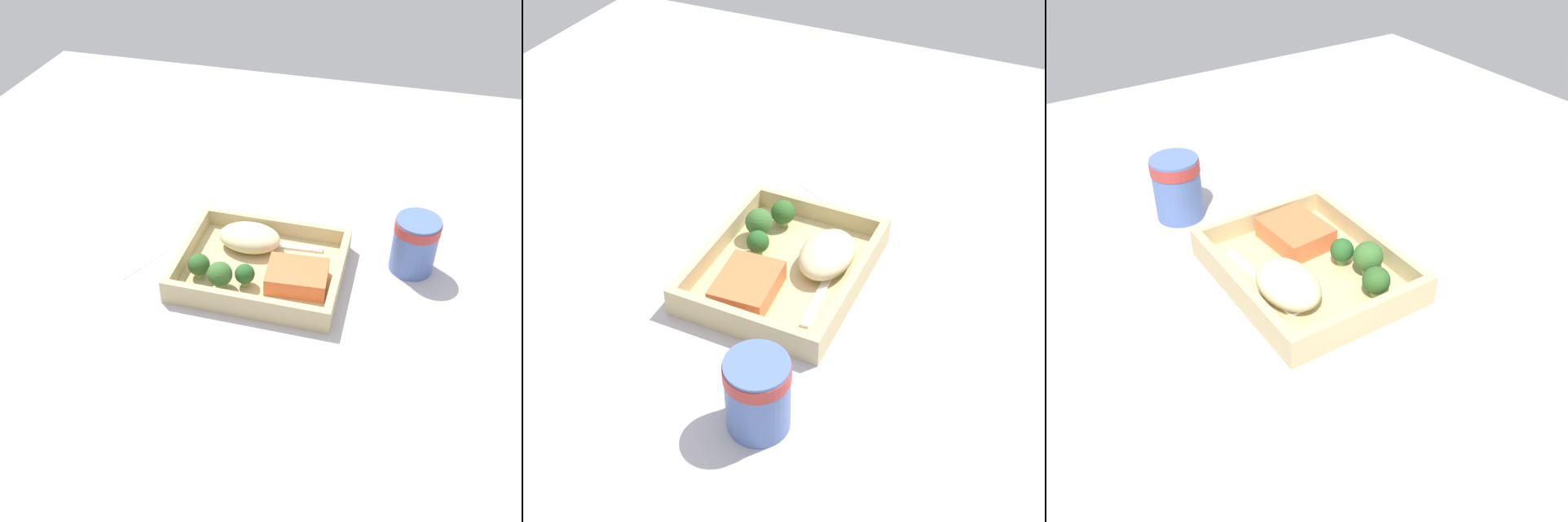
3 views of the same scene
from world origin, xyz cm
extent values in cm
cube|color=#B3AFB6|center=(0.00, 0.00, -1.00)|extent=(160.00, 160.00, 2.00)
cube|color=tan|center=(0.00, 0.00, 0.60)|extent=(26.17, 21.09, 1.20)
cube|color=tan|center=(0.00, -9.95, 2.64)|extent=(26.17, 1.20, 2.88)
cube|color=tan|center=(0.00, 9.95, 2.64)|extent=(26.17, 1.20, 2.88)
cube|color=tan|center=(-12.49, 0.00, 2.64)|extent=(1.20, 18.69, 2.88)
cube|color=tan|center=(12.49, 0.00, 2.64)|extent=(1.20, 18.69, 2.88)
cube|color=orange|center=(-6.43, 2.22, 2.69)|extent=(9.90, 7.99, 2.97)
ellipsoid|color=beige|center=(3.23, -4.89, 3.18)|extent=(10.43, 7.11, 3.96)
cylinder|color=#8AA15D|center=(8.91, 4.32, 1.89)|extent=(1.34, 1.34, 1.37)
sphere|color=#305E26|center=(8.91, 4.32, 3.54)|extent=(3.52, 3.52, 3.52)
cylinder|color=#779756|center=(1.34, 4.57, 1.91)|extent=(1.20, 1.20, 1.43)
sphere|color=#285D28|center=(1.34, 4.57, 3.49)|extent=(3.15, 3.15, 3.15)
cylinder|color=#7DAD64|center=(4.85, 6.12, 2.04)|extent=(1.49, 1.49, 1.68)
sphere|color=#3B6C2F|center=(4.85, 6.12, 3.96)|extent=(3.93, 3.93, 3.93)
cube|color=white|center=(-2.71, -6.40, 1.42)|extent=(12.45, 2.09, 0.44)
cube|color=white|center=(5.16, -5.77, 1.42)|extent=(3.57, 2.47, 0.44)
cylinder|color=#516CAE|center=(-23.37, -7.83, 4.82)|extent=(7.07, 7.07, 9.63)
cylinder|color=#B23833|center=(-23.37, -7.83, 8.37)|extent=(7.28, 7.28, 1.73)
cube|color=white|center=(21.71, -0.94, 0.12)|extent=(13.67, 16.51, 0.24)
camera|label=1|loc=(-19.46, 72.63, 64.80)|focal=42.00mm
camera|label=2|loc=(-67.25, -31.39, 65.32)|focal=50.00mm
camera|label=3|loc=(53.58, -34.60, 49.67)|focal=42.00mm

